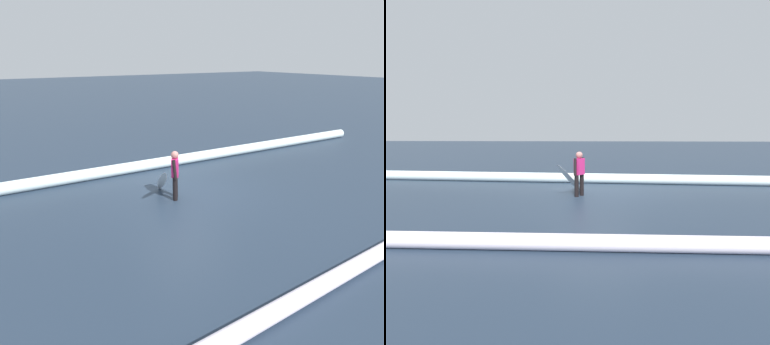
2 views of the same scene
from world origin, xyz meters
TOP-DOWN VIEW (x-y plane):
  - ground_plane at (0.00, 0.00)m, footprint 127.81×127.81m
  - surfer at (0.53, 0.31)m, footprint 0.35×0.55m
  - surfboard at (0.86, 0.10)m, footprint 0.85×1.62m
  - wave_crest_foreground at (1.36, -2.59)m, footprint 24.22×1.66m
  - wave_crest_midground at (0.47, 5.39)m, footprint 17.73×0.52m

SIDE VIEW (x-z plane):
  - ground_plane at x=0.00m, z-range 0.00..0.00m
  - wave_crest_midground at x=0.47m, z-range 0.00..0.30m
  - wave_crest_foreground at x=1.36m, z-range 0.00..0.39m
  - surfboard at x=0.86m, z-range -0.02..1.09m
  - surfer at x=0.53m, z-range 0.09..1.52m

